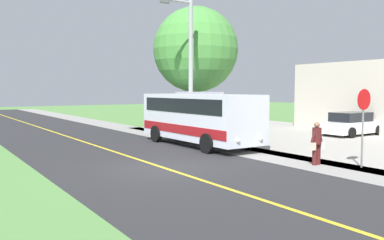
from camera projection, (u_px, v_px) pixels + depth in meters
ground_plane at (163, 168)px, 14.76m from camera, size 120.00×120.00×0.00m
road_surface at (163, 168)px, 14.76m from camera, size 8.00×100.00×0.01m
sidewalk at (267, 155)px, 17.62m from camera, size 2.40×100.00×0.01m
road_centre_line at (163, 168)px, 14.76m from camera, size 0.16×100.00×0.00m
shuttle_bus_front at (199, 116)px, 20.63m from camera, size 2.62×7.82×2.74m
pedestrian_with_bags at (317, 142)px, 15.28m from camera, size 0.72×0.34×1.64m
stop_sign at (363, 114)px, 14.67m from camera, size 0.76×0.07×2.88m
street_light_pole at (189, 64)px, 21.91m from camera, size 1.97×0.24×7.68m
parked_car_near at (352, 124)px, 25.27m from camera, size 4.41×2.03×1.45m
tree_curbside at (196, 50)px, 25.77m from camera, size 5.42×5.42×8.11m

